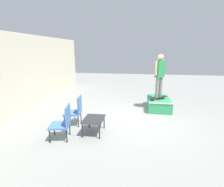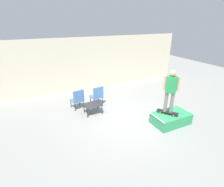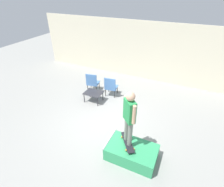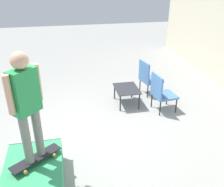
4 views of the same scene
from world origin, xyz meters
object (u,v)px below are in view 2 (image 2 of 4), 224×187
at_px(skateboard_on_ramp, 167,112).
at_px(patio_chair_right, 97,95).
at_px(coffee_table, 93,105).
at_px(person_skater, 171,88).
at_px(patio_chair_left, 78,99).
at_px(skate_ramp_box, 171,118).

distance_m(skateboard_on_ramp, patio_chair_right, 3.37).
bearing_deg(coffee_table, person_skater, -41.11).
bearing_deg(person_skater, patio_chair_left, 179.48).
height_order(skate_ramp_box, patio_chair_left, patio_chair_left).
xyz_separation_m(skateboard_on_ramp, person_skater, (0.00, -0.00, 1.01)).
xyz_separation_m(skate_ramp_box, coffee_table, (-2.53, 2.13, 0.17)).
height_order(patio_chair_left, patio_chair_right, same).
bearing_deg(skate_ramp_box, coffee_table, 139.99).
bearing_deg(patio_chair_left, skateboard_on_ramp, 124.15).
relative_size(patio_chair_left, patio_chair_right, 1.00).
bearing_deg(person_skater, patio_chair_right, 167.88).
bearing_deg(skate_ramp_box, patio_chair_right, 125.47).
xyz_separation_m(patio_chair_left, patio_chair_right, (0.97, -0.00, 0.00)).
height_order(person_skater, patio_chair_right, person_skater).
relative_size(person_skater, patio_chair_left, 1.77).
distance_m(skate_ramp_box, person_skater, 1.32).
xyz_separation_m(person_skater, patio_chair_left, (-2.84, 2.80, -1.02)).
bearing_deg(coffee_table, skateboard_on_ramp, -41.11).
relative_size(skateboard_on_ramp, coffee_table, 1.01).
bearing_deg(patio_chair_right, person_skater, 116.69).
distance_m(patio_chair_left, patio_chair_right, 0.97).
distance_m(skateboard_on_ramp, patio_chair_left, 3.99).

